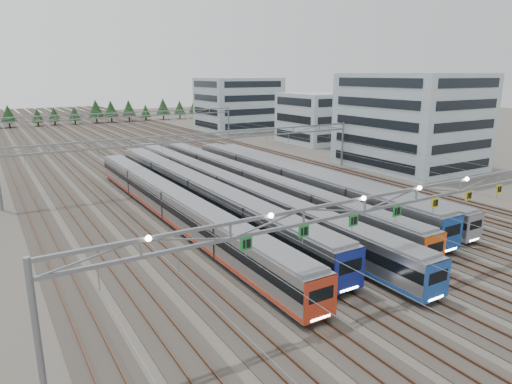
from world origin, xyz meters
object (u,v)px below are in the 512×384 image
train_c (226,188)px  depot_bldg_mid (316,118)px  train_b (199,193)px  gantry_mid (204,143)px  train_a (173,205)px  train_e (290,181)px  gantry_near (417,197)px  train_f (311,178)px  gantry_far (123,119)px  train_d (251,182)px  depot_bldg_south (410,121)px  depot_bldg_north (238,104)px

train_c → depot_bldg_mid: (44.64, 37.22, 3.99)m
train_b → gantry_mid: 15.10m
train_a → gantry_mid: gantry_mid is taller
train_a → train_e: (18.00, 2.21, 0.17)m
gantry_near → depot_bldg_mid: (42.43, 66.04, -1.07)m
gantry_mid → depot_bldg_mid: (42.39, 25.92, -0.37)m
train_a → depot_bldg_mid: 67.93m
train_f → gantry_far: size_ratio=0.93×
train_e → depot_bldg_mid: size_ratio=3.20×
train_d → depot_bldg_south: (35.34, 3.21, 6.30)m
train_b → gantry_mid: bearing=62.3°
gantry_far → depot_bldg_north: bearing=20.6°
gantry_far → depot_bldg_north: 41.95m
train_b → train_e: train_e is taller
train_d → train_e: (4.50, -3.11, 0.19)m
train_f → gantry_far: (-11.25, 57.20, 4.49)m
train_d → depot_bldg_north: size_ratio=2.76×
train_f → gantry_mid: (-11.25, 12.20, 4.49)m
train_b → depot_bldg_mid: depot_bldg_mid is taller
gantry_near → depot_bldg_south: bearing=41.3°
train_f → train_e: bearing=-165.5°
gantry_near → depot_bldg_south: size_ratio=2.56×
train_e → gantry_mid: gantry_mid is taller
train_a → gantry_far: gantry_far is taller
train_f → gantry_near: bearing=-112.0°
gantry_far → depot_bldg_north: size_ratio=2.56×
gantry_mid → gantry_near: bearing=-90.1°
depot_bldg_mid → gantry_mid: bearing=-148.6°
gantry_far → train_e: bearing=-83.4°
train_c → gantry_mid: bearing=78.7°
train_b → train_f: train_b is taller
gantry_mid → depot_bldg_north: 71.51m
train_a → train_b: train_b is taller
train_f → gantry_near: (-11.30, -27.92, 5.19)m
train_e → gantry_far: 58.90m
train_a → train_c: train_a is taller
train_d → gantry_mid: gantry_mid is taller
train_a → gantry_near: bearing=-65.5°
train_d → gantry_far: gantry_far is taller
train_a → train_c: size_ratio=0.81×
train_b → gantry_far: bearing=83.3°
train_b → train_e: bearing=-2.2°
train_e → depot_bldg_south: 32.07m
train_b → depot_bldg_south: size_ratio=2.48×
gantry_far → depot_bldg_mid: size_ratio=3.52×
train_c → gantry_near: bearing=-85.6°
train_a → gantry_far: size_ratio=0.95×
train_d → depot_bldg_north: 79.40m
train_b → depot_bldg_mid: size_ratio=3.41×
depot_bldg_south → depot_bldg_north: depot_bldg_south is taller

